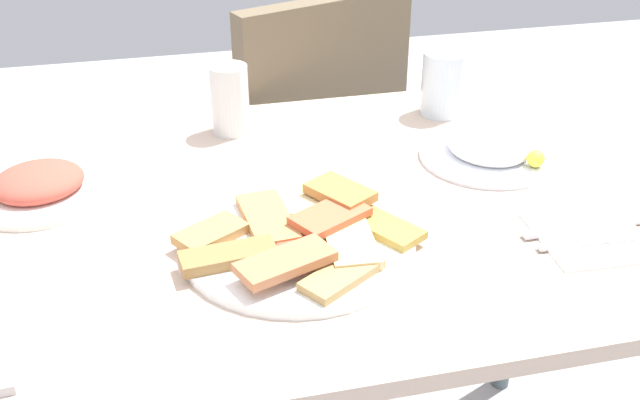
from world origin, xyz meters
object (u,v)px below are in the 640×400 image
Objects in this scene: soda_can at (230,100)px; paper_napkin at (591,236)px; dining_chair at (300,158)px; salad_plate_greens at (489,150)px; pide_platter at (300,239)px; dining_table at (333,252)px; fork at (598,241)px; spoon at (584,227)px; drinking_glass at (443,84)px; salad_plate_rice at (39,185)px.

soda_can reaches higher than paper_napkin.
dining_chair reaches higher than salad_plate_greens.
pide_platter is 0.40m from salad_plate_greens.
dining_table is at bearing -67.59° from soda_can.
salad_plate_greens reaches higher than fork.
paper_napkin is at bearing -46.55° from soda_can.
salad_plate_greens is 1.28× the size of fork.
dining_chair is 0.88m from fork.
dining_table is 3.42× the size of pide_platter.
spoon is (0.40, -0.05, -0.01)m from pide_platter.
pide_platter is at bearing -101.74° from dining_chair.
drinking_glass is 0.47m from fork.
drinking_glass is (-0.01, 0.19, 0.04)m from salad_plate_greens.
salad_plate_rice is at bearing -135.57° from dining_chair.
soda_can is (-0.19, -0.33, 0.30)m from dining_chair.
dining_chair is 6.34× the size of paper_napkin.
fork is at bearing -82.17° from salad_plate_greens.
dining_table is 0.17m from pide_platter.
soda_can reaches higher than dining_table.
dining_table is at bearing 149.83° from fork.
pide_platter reaches higher than fork.
dining_table is 1.23× the size of dining_chair.
dining_chair is at bearing 60.29° from soda_can.
paper_napkin is 0.02m from spoon.
pide_platter is at bearing -132.45° from drinking_glass.
pide_platter is at bearing -123.84° from dining_table.
salad_plate_rice is 1.79× the size of soda_can.
paper_napkin is (0.25, -0.79, 0.24)m from dining_chair.
fork is (0.04, -0.27, -0.01)m from salad_plate_greens.
drinking_glass is 0.46m from paper_napkin.
fork is 0.04m from spoon.
salad_plate_rice is at bearing 158.82° from spoon.
dining_chair reaches higher than dining_table.
salad_plate_greens is at bearing 98.53° from spoon.
dining_chair is at bearing 82.97° from dining_table.
dining_table is 0.39m from fork.
paper_napkin is at bearing -90.47° from spoon.
soda_can is 0.82× the size of paper_napkin.
spoon is at bearing -81.00° from salad_plate_greens.
dining_table is at bearing -164.98° from salad_plate_greens.
dining_table is 9.48× the size of soda_can.
spoon is at bearing -26.97° from dining_table.
drinking_glass is at bearing -59.85° from dining_chair.
salad_plate_rice reaches higher than fork.
dining_chair reaches higher than paper_napkin.
fork is (0.44, -0.48, -0.06)m from soda_can.
drinking_glass is at bearing 47.55° from pide_platter.
salad_plate_rice is at bearing -167.90° from drinking_glass.
salad_plate_rice is (-0.50, -0.49, 0.25)m from dining_chair.
dining_chair reaches higher than salad_plate_rice.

